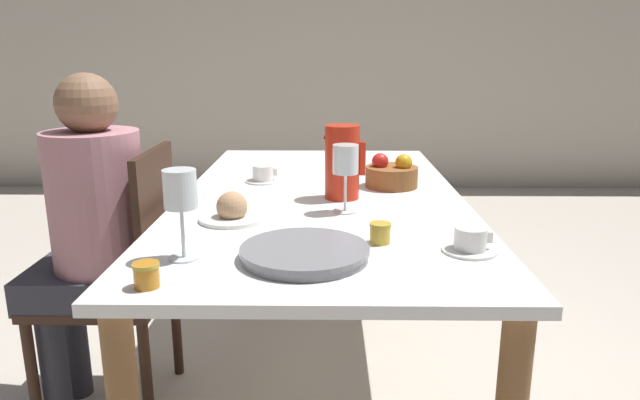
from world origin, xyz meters
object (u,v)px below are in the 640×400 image
object	(u,v)px
chair_person_side	(125,276)
teacup_near_person	(470,241)
person_seated	(89,222)
red_pitcher	(342,162)
wine_glass_juice	(180,194)
teacup_across	(263,175)
jam_jar_red	(380,232)
wine_glass_water	(346,162)
serving_tray	(305,253)
bread_plate	(232,211)
fruit_bowl	(392,175)
jam_jar_amber	(146,274)

from	to	relation	value
chair_person_side	teacup_near_person	xyz separation A→B (m)	(1.05, -0.46, 0.29)
person_seated	red_pitcher	xyz separation A→B (m)	(0.83, 0.11, 0.18)
person_seated	wine_glass_juice	xyz separation A→B (m)	(0.44, -0.48, 0.22)
red_pitcher	teacup_across	bearing A→B (deg)	140.26
wine_glass_juice	jam_jar_red	size ratio (longest dim) A/B	3.87
wine_glass_water	serving_tray	distance (m)	0.45
bread_plate	jam_jar_red	size ratio (longest dim) A/B	3.45
teacup_near_person	fruit_bowl	distance (m)	0.71
serving_tray	fruit_bowl	world-z (taller)	fruit_bowl
bread_plate	fruit_bowl	world-z (taller)	fruit_bowl
bread_plate	jam_jar_amber	world-z (taller)	bread_plate
red_pitcher	teacup_near_person	xyz separation A→B (m)	(0.31, -0.53, -0.10)
person_seated	jam_jar_amber	xyz separation A→B (m)	(0.40, -0.66, 0.09)
wine_glass_juice	teacup_across	bearing A→B (deg)	83.21
bread_plate	jam_jar_red	xyz separation A→B (m)	(0.42, -0.20, 0.00)
person_seated	wine_glass_juice	size ratio (longest dim) A/B	5.31
teacup_across	person_seated	bearing A→B (deg)	-146.52
chair_person_side	fruit_bowl	xyz separation A→B (m)	(0.93, 0.24, 0.31)
chair_person_side	teacup_across	distance (m)	0.62
serving_tray	person_seated	bearing A→B (deg)	146.56
wine_glass_water	fruit_bowl	bearing A→B (deg)	62.30
chair_person_side	serving_tray	xyz separation A→B (m)	(0.64, -0.51, 0.28)
wine_glass_water	wine_glass_juice	size ratio (longest dim) A/B	0.96
person_seated	wine_glass_juice	distance (m)	0.69
red_pitcher	jam_jar_red	xyz separation A→B (m)	(0.09, -0.47, -0.10)
jam_jar_red	person_seated	bearing A→B (deg)	158.50
jam_jar_red	fruit_bowl	size ratio (longest dim) A/B	0.30
chair_person_side	red_pitcher	size ratio (longest dim) A/B	3.69
wine_glass_water	teacup_across	bearing A→B (deg)	125.60
teacup_near_person	chair_person_side	bearing A→B (deg)	156.29
wine_glass_water	jam_jar_red	world-z (taller)	wine_glass_water
teacup_across	bread_plate	distance (m)	0.51
teacup_near_person	bread_plate	bearing A→B (deg)	157.44
person_seated	teacup_across	distance (m)	0.65
wine_glass_juice	teacup_near_person	bearing A→B (deg)	4.82
chair_person_side	jam_jar_red	world-z (taller)	chair_person_side
wine_glass_juice	teacup_across	size ratio (longest dim) A/B	1.59
fruit_bowl	red_pitcher	bearing A→B (deg)	-137.75
chair_person_side	person_seated	world-z (taller)	person_seated
chair_person_side	person_seated	bearing A→B (deg)	111.21
bread_plate	jam_jar_amber	size ratio (longest dim) A/B	3.45
person_seated	bread_plate	distance (m)	0.53
wine_glass_water	teacup_near_person	size ratio (longest dim) A/B	1.53
wine_glass_water	bread_plate	size ratio (longest dim) A/B	1.08
wine_glass_juice	jam_jar_red	distance (m)	0.51
red_pitcher	serving_tray	size ratio (longest dim) A/B	0.79
chair_person_side	teacup_across	world-z (taller)	chair_person_side
chair_person_side	bread_plate	xyz separation A→B (m)	(0.41, -0.19, 0.29)
teacup_near_person	jam_jar_red	xyz separation A→B (m)	(-0.22, 0.06, 0.00)
chair_person_side	red_pitcher	world-z (taller)	red_pitcher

